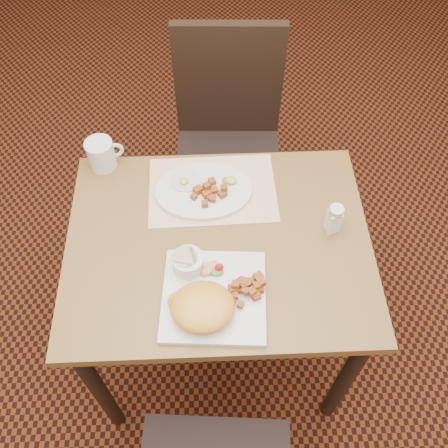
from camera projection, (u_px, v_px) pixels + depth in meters
ground at (220, 340)px, 2.08m from camera, size 8.00×8.00×0.00m
table at (219, 261)px, 1.56m from camera, size 0.90×0.70×0.75m
chair_far at (228, 136)px, 2.02m from camera, size 0.44×0.45×0.97m
placemat at (212, 190)px, 1.58m from camera, size 0.41×0.29×0.00m
plate_square at (214, 296)px, 1.36m from camera, size 0.30×0.30×0.02m
plate_oval at (204, 191)px, 1.57m from camera, size 0.31×0.23×0.02m
hollandaise_mound at (202, 307)px, 1.30m from camera, size 0.18×0.15×0.06m
ramekin at (188, 262)px, 1.38m from camera, size 0.09×0.09×0.05m
garnish_sq at (213, 269)px, 1.39m from camera, size 0.07×0.06×0.03m
fried_egg at (186, 180)px, 1.58m from camera, size 0.10×0.10×0.02m
garnish_ov at (230, 180)px, 1.57m from camera, size 0.05×0.04×0.02m
salt_shaker at (334, 218)px, 1.45m from camera, size 0.05×0.05×0.10m
coffee_mug at (102, 154)px, 1.60m from camera, size 0.12×0.09×0.10m
home_fries_sq at (248, 287)px, 1.35m from camera, size 0.11×0.11×0.04m
home_fries_ov at (209, 192)px, 1.54m from camera, size 0.12×0.11×0.04m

